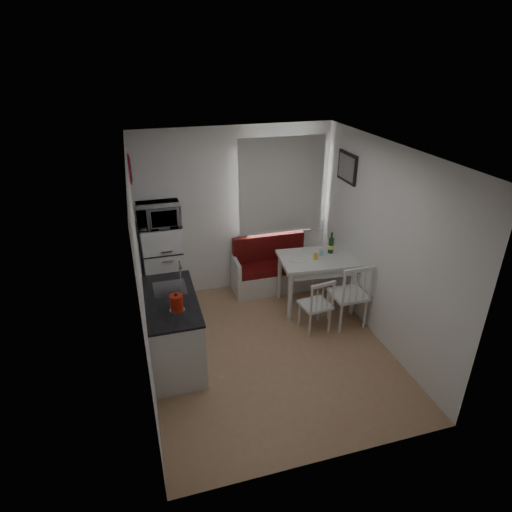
{
  "coord_description": "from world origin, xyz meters",
  "views": [
    {
      "loc": [
        -1.42,
        -4.29,
        3.59
      ],
      "look_at": [
        -0.04,
        0.5,
        1.14
      ],
      "focal_mm": 30.0,
      "sensor_mm": 36.0,
      "label": 1
    }
  ],
  "objects_px": {
    "microwave": "(159,215)",
    "kitchen_counter": "(173,329)",
    "dining_table": "(317,263)",
    "chair_left": "(318,301)",
    "kettle": "(177,303)",
    "wine_bottle": "(331,243)",
    "bench": "(271,272)",
    "fridge": "(164,268)",
    "chair_right": "(353,290)"
  },
  "relations": [
    {
      "from": "microwave",
      "to": "kitchen_counter",
      "type": "bearing_deg",
      "value": -90.94
    },
    {
      "from": "dining_table",
      "to": "chair_left",
      "type": "relative_size",
      "value": 2.62
    },
    {
      "from": "kitchen_counter",
      "to": "kettle",
      "type": "relative_size",
      "value": 5.65
    },
    {
      "from": "kettle",
      "to": "wine_bottle",
      "type": "distance_m",
      "value": 2.64
    },
    {
      "from": "chair_left",
      "to": "bench",
      "type": "bearing_deg",
      "value": 92.81
    },
    {
      "from": "chair_left",
      "to": "fridge",
      "type": "distance_m",
      "value": 2.28
    },
    {
      "from": "chair_right",
      "to": "wine_bottle",
      "type": "height_order",
      "value": "wine_bottle"
    },
    {
      "from": "chair_left",
      "to": "microwave",
      "type": "xyz_separation_m",
      "value": [
        -1.92,
        1.16,
        1.01
      ]
    },
    {
      "from": "bench",
      "to": "fridge",
      "type": "bearing_deg",
      "value": -176.31
    },
    {
      "from": "chair_left",
      "to": "chair_right",
      "type": "height_order",
      "value": "chair_right"
    },
    {
      "from": "chair_right",
      "to": "wine_bottle",
      "type": "xyz_separation_m",
      "value": [
        0.01,
        0.77,
        0.36
      ]
    },
    {
      "from": "kitchen_counter",
      "to": "fridge",
      "type": "xyz_separation_m",
      "value": [
        0.02,
        1.24,
        0.22
      ]
    },
    {
      "from": "bench",
      "to": "microwave",
      "type": "bearing_deg",
      "value": -174.62
    },
    {
      "from": "kitchen_counter",
      "to": "dining_table",
      "type": "xyz_separation_m",
      "value": [
        2.19,
        0.69,
        0.27
      ]
    },
    {
      "from": "kitchen_counter",
      "to": "kettle",
      "type": "distance_m",
      "value": 0.64
    },
    {
      "from": "chair_left",
      "to": "chair_right",
      "type": "bearing_deg",
      "value": -9.44
    },
    {
      "from": "fridge",
      "to": "wine_bottle",
      "type": "distance_m",
      "value": 2.49
    },
    {
      "from": "chair_left",
      "to": "kettle",
      "type": "bearing_deg",
      "value": -177.27
    },
    {
      "from": "chair_left",
      "to": "kettle",
      "type": "relative_size",
      "value": 1.88
    },
    {
      "from": "fridge",
      "to": "microwave",
      "type": "distance_m",
      "value": 0.84
    },
    {
      "from": "kitchen_counter",
      "to": "wine_bottle",
      "type": "distance_m",
      "value": 2.62
    },
    {
      "from": "chair_right",
      "to": "fridge",
      "type": "xyz_separation_m",
      "value": [
        -2.42,
        1.23,
        0.07
      ]
    },
    {
      "from": "dining_table",
      "to": "wine_bottle",
      "type": "bearing_deg",
      "value": 26.46
    },
    {
      "from": "microwave",
      "to": "chair_right",
      "type": "bearing_deg",
      "value": -25.97
    },
    {
      "from": "kitchen_counter",
      "to": "wine_bottle",
      "type": "relative_size",
      "value": 4.08
    },
    {
      "from": "fridge",
      "to": "kettle",
      "type": "xyz_separation_m",
      "value": [
        0.03,
        -1.55,
        0.34
      ]
    },
    {
      "from": "chair_right",
      "to": "microwave",
      "type": "height_order",
      "value": "microwave"
    },
    {
      "from": "fridge",
      "to": "kettle",
      "type": "height_order",
      "value": "fridge"
    },
    {
      "from": "bench",
      "to": "dining_table",
      "type": "relative_size",
      "value": 1.08
    },
    {
      "from": "chair_right",
      "to": "kettle",
      "type": "distance_m",
      "value": 2.45
    },
    {
      "from": "kitchen_counter",
      "to": "microwave",
      "type": "distance_m",
      "value": 1.6
    },
    {
      "from": "microwave",
      "to": "fridge",
      "type": "bearing_deg",
      "value": 90.0
    },
    {
      "from": "bench",
      "to": "chair_left",
      "type": "relative_size",
      "value": 2.82
    },
    {
      "from": "bench",
      "to": "fridge",
      "type": "relative_size",
      "value": 0.91
    },
    {
      "from": "dining_table",
      "to": "chair_left",
      "type": "bearing_deg",
      "value": -105.7
    },
    {
      "from": "bench",
      "to": "fridge",
      "type": "distance_m",
      "value": 1.73
    },
    {
      "from": "kettle",
      "to": "chair_left",
      "type": "bearing_deg",
      "value": 10.15
    },
    {
      "from": "microwave",
      "to": "wine_bottle",
      "type": "distance_m",
      "value": 2.52
    },
    {
      "from": "fridge",
      "to": "wine_bottle",
      "type": "xyz_separation_m",
      "value": [
        2.43,
        -0.46,
        0.3
      ]
    },
    {
      "from": "kettle",
      "to": "wine_bottle",
      "type": "xyz_separation_m",
      "value": [
        2.4,
        1.09,
        -0.04
      ]
    },
    {
      "from": "microwave",
      "to": "kettle",
      "type": "bearing_deg",
      "value": -88.86
    },
    {
      "from": "chair_right",
      "to": "microwave",
      "type": "bearing_deg",
      "value": 153.28
    },
    {
      "from": "dining_table",
      "to": "microwave",
      "type": "bearing_deg",
      "value": 172.05
    },
    {
      "from": "wine_bottle",
      "to": "chair_right",
      "type": "bearing_deg",
      "value": -90.53
    },
    {
      "from": "chair_right",
      "to": "microwave",
      "type": "distance_m",
      "value": 2.84
    },
    {
      "from": "bench",
      "to": "kettle",
      "type": "xyz_separation_m",
      "value": [
        -1.65,
        -1.66,
        0.72
      ]
    },
    {
      "from": "kitchen_counter",
      "to": "microwave",
      "type": "xyz_separation_m",
      "value": [
        0.02,
        1.19,
        1.06
      ]
    },
    {
      "from": "bench",
      "to": "wine_bottle",
      "type": "distance_m",
      "value": 1.16
    },
    {
      "from": "chair_left",
      "to": "chair_right",
      "type": "relative_size",
      "value": 0.83
    },
    {
      "from": "chair_right",
      "to": "bench",
      "type": "bearing_deg",
      "value": 118.14
    }
  ]
}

